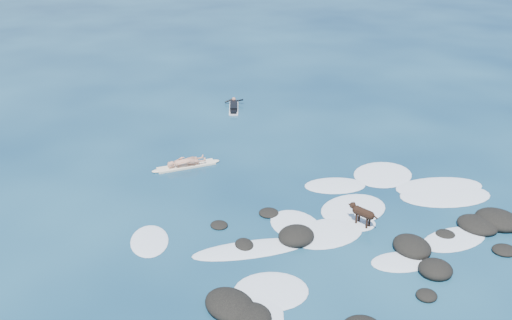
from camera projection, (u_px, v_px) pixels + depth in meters
ground at (309, 228)px, 19.45m from camera, size 160.00×160.00×0.00m
reef_rocks at (378, 258)px, 17.67m from camera, size 11.81×7.50×0.54m
breaking_foam at (356, 218)px, 20.03m from camera, size 14.00×8.13×0.12m
standing_surfer_rig at (186, 153)px, 23.51m from camera, size 2.93×0.66×1.66m
paddling_surfer_rig at (234, 107)px, 30.09m from camera, size 1.45×2.23×0.40m
dog at (362, 212)px, 19.41m from camera, size 0.58×1.18×0.78m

